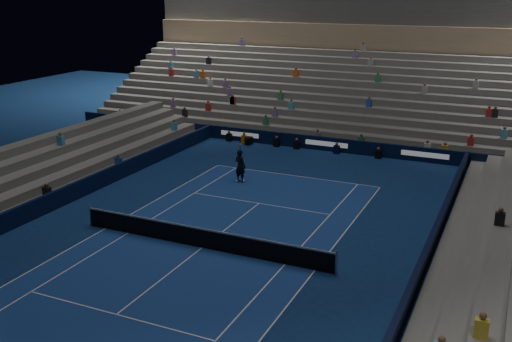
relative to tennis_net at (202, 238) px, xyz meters
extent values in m
plane|color=navy|center=(0.00, 0.00, -0.50)|extent=(90.00, 90.00, 0.00)
cube|color=navy|center=(0.00, 0.00, -0.50)|extent=(10.97, 23.77, 0.01)
cube|color=black|center=(0.00, 18.50, 0.00)|extent=(44.00, 0.25, 1.00)
cube|color=black|center=(9.70, 0.00, 0.00)|extent=(0.25, 37.00, 1.00)
cube|color=black|center=(-9.70, 0.00, 0.00)|extent=(0.25, 37.00, 1.00)
cube|color=#605F5B|center=(0.00, 19.50, -0.25)|extent=(44.00, 1.00, 0.50)
cube|color=#605F5B|center=(0.00, 20.50, 0.00)|extent=(44.00, 1.00, 1.00)
cube|color=#605F5B|center=(0.00, 21.50, 0.25)|extent=(44.00, 1.00, 1.50)
cube|color=#605F5B|center=(0.00, 22.50, 0.50)|extent=(44.00, 1.00, 2.00)
cube|color=#605F5B|center=(0.00, 23.50, 0.75)|extent=(44.00, 1.00, 2.50)
cube|color=#605F5B|center=(0.00, 24.50, 1.00)|extent=(44.00, 1.00, 3.00)
cube|color=#605F5B|center=(0.00, 25.50, 1.25)|extent=(44.00, 1.00, 3.50)
cube|color=#605F5B|center=(0.00, 26.50, 1.50)|extent=(44.00, 1.00, 4.00)
cube|color=#605F5B|center=(0.00, 27.50, 1.75)|extent=(44.00, 1.00, 4.50)
cube|color=#605F5B|center=(0.00, 28.50, 2.00)|extent=(44.00, 1.00, 5.00)
cube|color=#605F5B|center=(0.00, 29.50, 2.25)|extent=(44.00, 1.00, 5.50)
cube|color=#605F5B|center=(0.00, 30.50, 2.50)|extent=(44.00, 1.00, 6.00)
cube|color=#9C8160|center=(0.00, 31.60, 6.60)|extent=(44.00, 0.60, 2.20)
cube|color=#454543|center=(0.00, 33.00, 9.20)|extent=(44.00, 2.40, 3.00)
cube|color=slate|center=(10.50, 0.00, -0.25)|extent=(1.00, 37.00, 0.50)
cube|color=slate|center=(11.50, 0.00, 0.00)|extent=(1.00, 37.00, 1.00)
cube|color=slate|center=(12.50, 0.00, 0.25)|extent=(1.00, 37.00, 1.50)
cube|color=slate|center=(-10.50, 0.00, -0.25)|extent=(1.00, 37.00, 0.50)
cube|color=slate|center=(-11.50, 0.00, 0.00)|extent=(1.00, 37.00, 1.00)
cylinder|color=#B2B2B7|center=(-6.40, 0.00, 0.05)|extent=(0.10, 0.10, 1.10)
cylinder|color=#B2B2B7|center=(6.40, 0.00, 0.05)|extent=(0.10, 0.10, 1.10)
cube|color=black|center=(0.00, 0.00, -0.05)|extent=(12.80, 0.03, 0.90)
cube|color=white|center=(0.00, 0.00, 0.44)|extent=(12.80, 0.04, 0.08)
imported|color=black|center=(-2.61, 9.40, 0.51)|extent=(0.83, 0.63, 2.04)
cube|color=black|center=(-5.92, 17.72, -0.21)|extent=(0.49, 0.58, 0.59)
cylinder|color=black|center=(-5.92, 17.28, -0.03)|extent=(0.19, 0.36, 0.16)
camera|label=1|loc=(12.65, -21.83, 11.07)|focal=41.80mm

